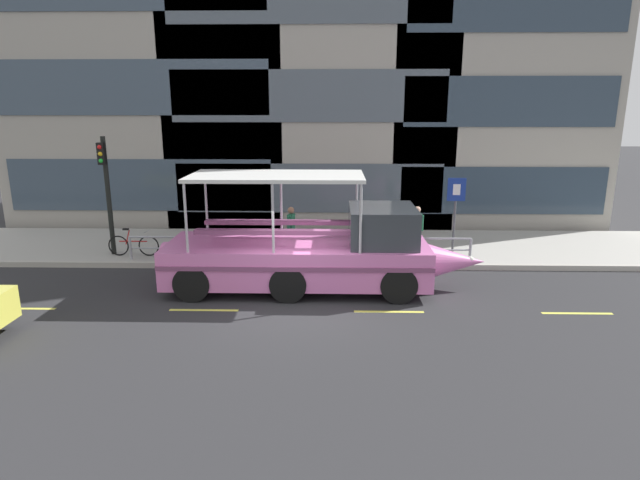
# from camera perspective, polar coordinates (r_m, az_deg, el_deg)

# --- Properties ---
(ground_plane) EXTENTS (120.00, 120.00, 0.00)m
(ground_plane) POSITION_cam_1_polar(r_m,az_deg,el_deg) (14.20, -2.47, -6.85)
(ground_plane) COLOR #2B2B2D
(sidewalk) EXTENTS (32.00, 4.80, 0.18)m
(sidewalk) POSITION_cam_1_polar(r_m,az_deg,el_deg) (19.50, -1.41, -0.69)
(sidewalk) COLOR #A8A59E
(sidewalk) RESTS_ON ground_plane
(curb_edge) EXTENTS (32.00, 0.18, 0.18)m
(curb_edge) POSITION_cam_1_polar(r_m,az_deg,el_deg) (17.11, -1.80, -2.83)
(curb_edge) COLOR #B2ADA3
(curb_edge) RESTS_ON ground_plane
(lane_centreline) EXTENTS (25.80, 0.12, 0.01)m
(lane_centreline) POSITION_cam_1_polar(r_m,az_deg,el_deg) (13.66, -2.63, -7.72)
(lane_centreline) COLOR #DBD64C
(lane_centreline) RESTS_ON ground_plane
(curb_guardrail) EXTENTS (11.36, 0.09, 0.80)m
(curb_guardrail) POSITION_cam_1_polar(r_m,az_deg,el_deg) (17.27, -2.30, -0.49)
(curb_guardrail) COLOR #9EA0A8
(curb_guardrail) RESTS_ON sidewalk
(traffic_light_pole) EXTENTS (0.24, 0.46, 4.01)m
(traffic_light_pole) POSITION_cam_1_polar(r_m,az_deg,el_deg) (19.01, -22.23, 5.64)
(traffic_light_pole) COLOR black
(traffic_light_pole) RESTS_ON sidewalk
(parking_sign) EXTENTS (0.60, 0.12, 2.69)m
(parking_sign) POSITION_cam_1_polar(r_m,az_deg,el_deg) (17.98, 14.54, 3.83)
(parking_sign) COLOR #4C4F54
(parking_sign) RESTS_ON sidewalk
(leaned_bicycle) EXTENTS (1.74, 0.46, 0.96)m
(leaned_bicycle) POSITION_cam_1_polar(r_m,az_deg,el_deg) (18.94, -19.65, -0.52)
(leaned_bicycle) COLOR black
(leaned_bicycle) RESTS_ON sidewalk
(duck_tour_boat) EXTENTS (9.28, 2.67, 3.31)m
(duck_tour_boat) POSITION_cam_1_polar(r_m,az_deg,el_deg) (15.05, -0.50, -1.41)
(duck_tour_boat) COLOR pink
(duck_tour_boat) RESTS_ON ground_plane
(pedestrian_near_bow) EXTENTS (0.48, 0.25, 1.69)m
(pedestrian_near_bow) POSITION_cam_1_polar(r_m,az_deg,el_deg) (18.11, 10.48, 1.53)
(pedestrian_near_bow) COLOR #1E2338
(pedestrian_near_bow) RESTS_ON sidewalk
(pedestrian_mid_left) EXTENTS (0.27, 0.46, 1.65)m
(pedestrian_mid_left) POSITION_cam_1_polar(r_m,az_deg,el_deg) (17.99, -3.16, 1.57)
(pedestrian_mid_left) COLOR black
(pedestrian_mid_left) RESTS_ON sidewalk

